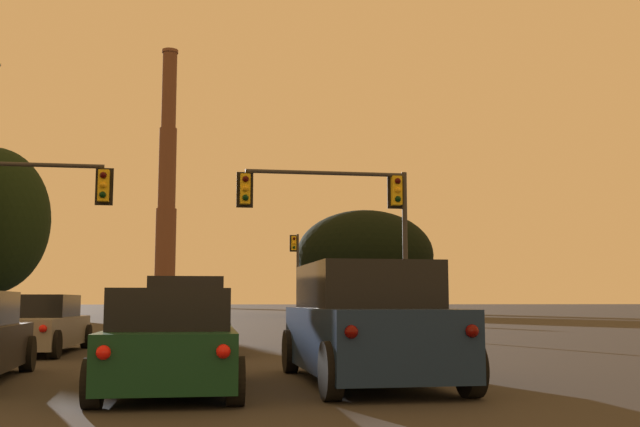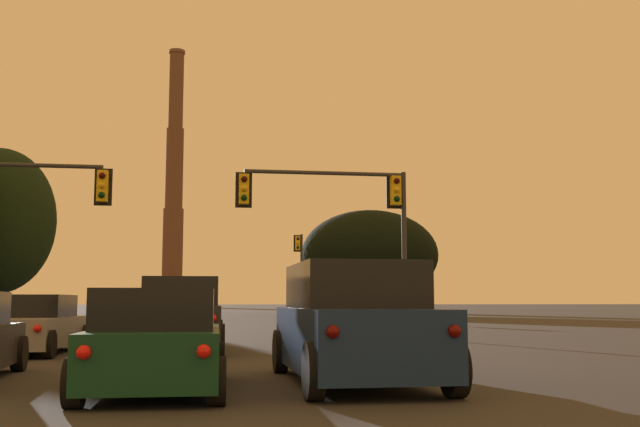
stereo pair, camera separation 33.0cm
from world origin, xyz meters
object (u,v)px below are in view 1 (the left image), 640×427
traffic_light_far_right (296,263)px  suv_right_lane_second (366,325)px  hatchback_center_lane_second (172,344)px  smokestack (166,204)px  traffic_light_overhead_right (349,209)px  sedan_left_lane_front (36,326)px  suv_center_lane_front (186,316)px

traffic_light_far_right → suv_right_lane_second: bearing=-96.0°
hatchback_center_lane_second → smokestack: (-6.89, 157.91, 22.18)m
traffic_light_overhead_right → traffic_light_far_right: bearing=86.2°
sedan_left_lane_front → suv_right_lane_second: (6.52, -7.83, 0.23)m
suv_right_lane_second → traffic_light_far_right: traffic_light_far_right is taller
sedan_left_lane_front → suv_right_lane_second: bearing=-48.1°
sedan_left_lane_front → traffic_light_far_right: traffic_light_far_right is taller
suv_right_lane_second → smokestack: bearing=92.8°
hatchback_center_lane_second → smokestack: smokestack is taller
suv_center_lane_front → hatchback_center_lane_second: size_ratio=1.19×
hatchback_center_lane_second → sedan_left_lane_front: (-3.55, 8.52, 0.00)m
hatchback_center_lane_second → suv_right_lane_second: suv_right_lane_second is taller
traffic_light_far_right → hatchback_center_lane_second: bearing=-99.6°
hatchback_center_lane_second → sedan_left_lane_front: bearing=113.4°
smokestack → sedan_left_lane_front: bearing=-88.7°
sedan_left_lane_front → traffic_light_overhead_right: bearing=36.5°
traffic_light_overhead_right → suv_center_lane_front: bearing=-130.7°
hatchback_center_lane_second → suv_right_lane_second: size_ratio=0.84×
suv_right_lane_second → suv_center_lane_front: bearing=109.9°
traffic_light_far_right → sedan_left_lane_front: bearing=-107.3°
hatchback_center_lane_second → traffic_light_overhead_right: 16.22m
suv_center_lane_front → suv_right_lane_second: bearing=-68.9°
sedan_left_lane_front → traffic_light_far_right: size_ratio=0.77×
suv_right_lane_second → traffic_light_far_right: 43.72m
suv_right_lane_second → traffic_light_overhead_right: bearing=78.8°
suv_center_lane_front → sedan_left_lane_front: size_ratio=1.03×
suv_right_lane_second → traffic_light_overhead_right: (2.60, 14.06, 3.61)m
suv_center_lane_front → smokestack: size_ratio=0.08×
suv_center_lane_front → sedan_left_lane_front: bearing=178.1°
suv_right_lane_second → hatchback_center_lane_second: bearing=-167.7°
hatchback_center_lane_second → sedan_left_lane_front: 9.23m
suv_center_lane_front → traffic_light_overhead_right: (5.49, 6.38, 3.61)m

